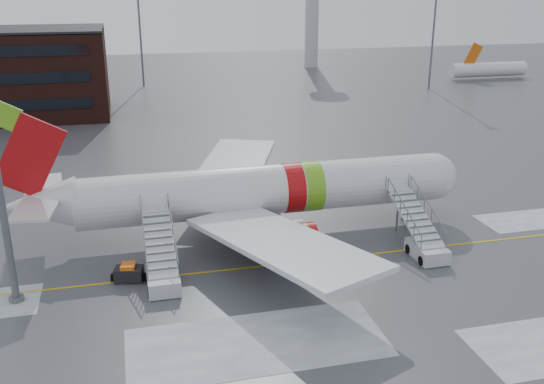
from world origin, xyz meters
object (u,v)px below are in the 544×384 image
object	(u,v)px
airliner	(254,192)
pushback_tug	(277,250)
airstair_fwd	(423,240)
airstair_aft	(162,268)
baggage_tractor	(129,274)

from	to	relation	value
airliner	pushback_tug	xyz separation A→B (m)	(0.60, -4.90, -2.75)
airstair_fwd	pushback_tug	bearing A→B (deg)	171.00
airstair_fwd	airstair_aft	distance (m)	18.44
airliner	baggage_tractor	bearing A→B (deg)	-149.15
airliner	airstair_fwd	xyz separation A→B (m)	(10.93, -6.54, -2.35)
airstair_aft	airliner	bearing A→B (deg)	41.03
airstair_fwd	airstair_aft	world-z (taller)	same
airstair_aft	baggage_tractor	size ratio (longest dim) A/B	3.19
airliner	airstair_fwd	size ratio (longest dim) A/B	4.55
airstair_fwd	pushback_tug	world-z (taller)	airstair_fwd
airstair_aft	pushback_tug	world-z (taller)	airstair_aft
airliner	pushback_tug	world-z (taller)	airliner
pushback_tug	baggage_tractor	size ratio (longest dim) A/B	1.09
airstair_fwd	baggage_tractor	bearing A→B (deg)	177.78
airstair_fwd	airstair_aft	size ratio (longest dim) A/B	1.00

